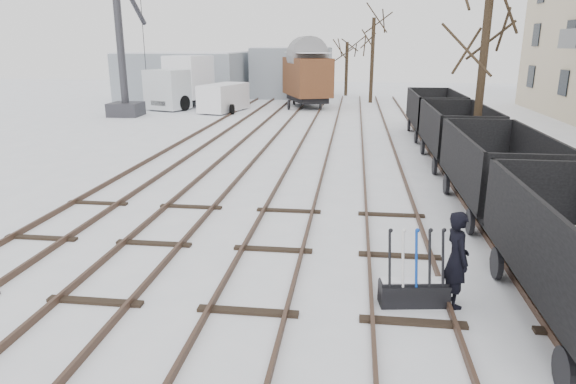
{
  "coord_description": "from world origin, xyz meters",
  "views": [
    {
      "loc": [
        1.83,
        -8.35,
        4.81
      ],
      "look_at": [
        0.24,
        3.99,
        1.2
      ],
      "focal_mm": 32.0,
      "sensor_mm": 36.0,
      "label": 1
    }
  ],
  "objects_px": {
    "crane": "(125,75)",
    "box_van_wagon": "(307,76)",
    "worker": "(457,259)",
    "panel_van": "(224,97)",
    "ground_frame": "(414,291)",
    "lorry": "(193,80)"
  },
  "relations": [
    {
      "from": "crane",
      "to": "box_van_wagon",
      "type": "bearing_deg",
      "value": 25.6
    },
    {
      "from": "worker",
      "to": "panel_van",
      "type": "xyz_separation_m",
      "value": [
        -11.42,
        27.53,
        0.1
      ]
    },
    {
      "from": "box_van_wagon",
      "to": "crane",
      "type": "distance_m",
      "value": 13.43
    },
    {
      "from": "ground_frame",
      "to": "box_van_wagon",
      "type": "xyz_separation_m",
      "value": [
        -4.95,
        31.13,
        2.13
      ]
    },
    {
      "from": "box_van_wagon",
      "to": "ground_frame",
      "type": "bearing_deg",
      "value": -102.07
    },
    {
      "from": "crane",
      "to": "ground_frame",
      "type": "bearing_deg",
      "value": -58.41
    },
    {
      "from": "box_van_wagon",
      "to": "panel_van",
      "type": "xyz_separation_m",
      "value": [
        -5.72,
        -3.5,
        -1.38
      ]
    },
    {
      "from": "ground_frame",
      "to": "panel_van",
      "type": "xyz_separation_m",
      "value": [
        -10.67,
        27.63,
        0.76
      ]
    },
    {
      "from": "ground_frame",
      "to": "crane",
      "type": "distance_m",
      "value": 30.05
    },
    {
      "from": "lorry",
      "to": "crane",
      "type": "xyz_separation_m",
      "value": [
        -2.87,
        -6.06,
        0.7
      ]
    },
    {
      "from": "box_van_wagon",
      "to": "lorry",
      "type": "bearing_deg",
      "value": 160.62
    },
    {
      "from": "ground_frame",
      "to": "lorry",
      "type": "distance_m",
      "value": 33.9
    },
    {
      "from": "lorry",
      "to": "crane",
      "type": "bearing_deg",
      "value": -95.35
    },
    {
      "from": "worker",
      "to": "crane",
      "type": "xyz_separation_m",
      "value": [
        -17.55,
        24.7,
        1.77
      ]
    },
    {
      "from": "ground_frame",
      "to": "lorry",
      "type": "bearing_deg",
      "value": 105.79
    },
    {
      "from": "panel_van",
      "to": "lorry",
      "type": "bearing_deg",
      "value": 149.23
    },
    {
      "from": "box_van_wagon",
      "to": "panel_van",
      "type": "bearing_deg",
      "value": -169.63
    },
    {
      "from": "box_van_wagon",
      "to": "lorry",
      "type": "height_order",
      "value": "box_van_wagon"
    },
    {
      "from": "worker",
      "to": "crane",
      "type": "relative_size",
      "value": 0.18
    },
    {
      "from": "worker",
      "to": "crane",
      "type": "bearing_deg",
      "value": 21.9
    },
    {
      "from": "box_van_wagon",
      "to": "lorry",
      "type": "distance_m",
      "value": 8.99
    },
    {
      "from": "box_van_wagon",
      "to": "panel_van",
      "type": "distance_m",
      "value": 6.84
    }
  ]
}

